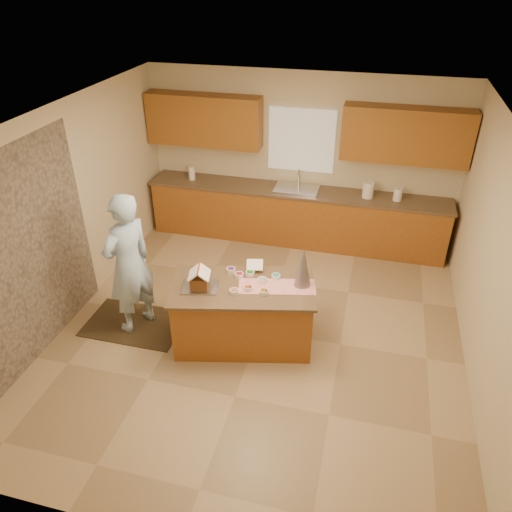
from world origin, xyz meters
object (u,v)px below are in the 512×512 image
object	(u,v)px
island_base	(243,315)
tinsel_tree	(303,267)
boy	(129,264)
gingerbread_house	(199,280)

from	to	relation	value
island_base	tinsel_tree	bearing A→B (deg)	3.67
island_base	boy	bearing A→B (deg)	169.16
tinsel_tree	boy	distance (m)	2.11
tinsel_tree	boy	size ratio (longest dim) A/B	0.27
boy	tinsel_tree	bearing A→B (deg)	121.31
boy	gingerbread_house	distance (m)	0.95
gingerbread_house	boy	bearing A→B (deg)	173.64
boy	island_base	bearing A→B (deg)	116.52
island_base	boy	xyz separation A→B (m)	(-1.42, -0.05, 0.54)
island_base	boy	size ratio (longest dim) A/B	0.87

